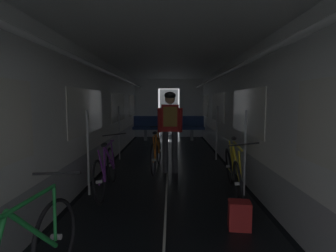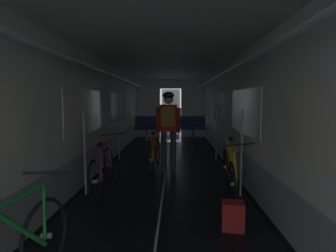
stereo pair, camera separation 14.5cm
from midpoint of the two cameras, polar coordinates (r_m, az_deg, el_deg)
train_car_shell at (r=5.67m, az=-0.89°, el=7.11°), size 3.14×12.34×2.57m
bench_seat_far_left at (r=10.24m, az=-5.32°, el=0.06°), size 0.98×0.51×0.95m
bench_seat_far_right at (r=10.21m, az=4.77°, el=0.06°), size 0.98×0.51×0.95m
bicycle_yellow at (r=4.51m, az=13.12°, el=-9.52°), size 0.44×1.69×0.95m
bicycle_purple at (r=4.61m, az=-14.23°, el=-9.25°), size 0.44×1.69×0.95m
person_cyclist_aisle at (r=5.50m, az=-0.30°, el=0.63°), size 0.53×0.40×1.73m
bicycle_orange_in_aisle at (r=5.88m, az=-3.29°, el=-5.84°), size 0.44×1.69×0.94m
backpack_on_floor at (r=3.42m, az=14.08°, el=-18.34°), size 0.28×0.23×0.34m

